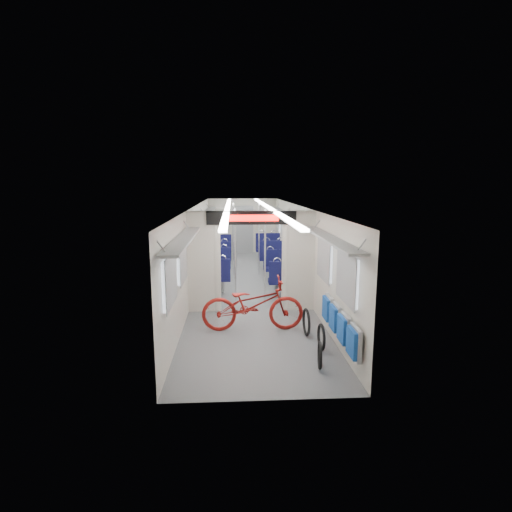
{
  "coord_description": "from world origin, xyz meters",
  "views": [
    {
      "loc": [
        -0.41,
        -10.95,
        2.88
      ],
      "look_at": [
        0.14,
        -1.51,
        1.18
      ],
      "focal_mm": 28.0,
      "sensor_mm": 36.0,
      "label": 1
    }
  ],
  "objects_px": {
    "flip_bench": "(339,324)",
    "seat_bay_far_left": "(219,250)",
    "bike_hoop_b": "(321,338)",
    "stanchion_far_right": "(259,240)",
    "stanchion_near_left": "(235,256)",
    "bicycle": "(253,304)",
    "bike_hoop_a": "(320,357)",
    "seat_bay_far_right": "(270,249)",
    "stanchion_far_left": "(234,239)",
    "seat_bay_near_right": "(282,270)",
    "seat_bay_near_left": "(215,268)",
    "stanchion_near_right": "(265,258)",
    "bike_hoop_c": "(306,323)"
  },
  "relations": [
    {
      "from": "bike_hoop_b",
      "to": "stanchion_near_left",
      "type": "bearing_deg",
      "value": 115.04
    },
    {
      "from": "seat_bay_near_left",
      "to": "seat_bay_near_right",
      "type": "relative_size",
      "value": 1.01
    },
    {
      "from": "seat_bay_near_left",
      "to": "seat_bay_near_right",
      "type": "xyz_separation_m",
      "value": [
        1.87,
        -0.42,
        -0.0
      ]
    },
    {
      "from": "seat_bay_near_left",
      "to": "stanchion_near_left",
      "type": "bearing_deg",
      "value": -69.11
    },
    {
      "from": "seat_bay_near_right",
      "to": "seat_bay_far_left",
      "type": "height_order",
      "value": "seat_bay_far_left"
    },
    {
      "from": "stanchion_near_left",
      "to": "stanchion_far_left",
      "type": "xyz_separation_m",
      "value": [
        -0.03,
        2.94,
        0.0
      ]
    },
    {
      "from": "seat_bay_far_right",
      "to": "stanchion_far_right",
      "type": "relative_size",
      "value": 0.97
    },
    {
      "from": "seat_bay_far_left",
      "to": "bike_hoop_c",
      "type": "bearing_deg",
      "value": -74.7
    },
    {
      "from": "seat_bay_near_left",
      "to": "seat_bay_far_right",
      "type": "xyz_separation_m",
      "value": [
        1.87,
        2.98,
        0.03
      ]
    },
    {
      "from": "seat_bay_far_left",
      "to": "stanchion_far_left",
      "type": "bearing_deg",
      "value": -71.18
    },
    {
      "from": "bike_hoop_a",
      "to": "stanchion_far_right",
      "type": "relative_size",
      "value": 0.19
    },
    {
      "from": "seat_bay_far_right",
      "to": "stanchion_near_left",
      "type": "distance_m",
      "value": 4.71
    },
    {
      "from": "bike_hoop_a",
      "to": "seat_bay_near_right",
      "type": "bearing_deg",
      "value": 90.02
    },
    {
      "from": "bicycle",
      "to": "stanchion_near_left",
      "type": "bearing_deg",
      "value": 7.99
    },
    {
      "from": "bicycle",
      "to": "stanchion_near_right",
      "type": "relative_size",
      "value": 0.88
    },
    {
      "from": "flip_bench",
      "to": "seat_bay_far_left",
      "type": "relative_size",
      "value": 1.0
    },
    {
      "from": "bike_hoop_a",
      "to": "seat_bay_far_left",
      "type": "relative_size",
      "value": 0.21
    },
    {
      "from": "bike_hoop_c",
      "to": "seat_bay_far_right",
      "type": "height_order",
      "value": "seat_bay_far_right"
    },
    {
      "from": "stanchion_near_left",
      "to": "bike_hoop_a",
      "type": "bearing_deg",
      "value": -71.49
    },
    {
      "from": "seat_bay_far_left",
      "to": "stanchion_far_right",
      "type": "height_order",
      "value": "stanchion_far_right"
    },
    {
      "from": "bicycle",
      "to": "bike_hoop_b",
      "type": "height_order",
      "value": "bicycle"
    },
    {
      "from": "bike_hoop_c",
      "to": "stanchion_near_right",
      "type": "xyz_separation_m",
      "value": [
        -0.63,
        2.14,
        0.9
      ]
    },
    {
      "from": "bicycle",
      "to": "bike_hoop_c",
      "type": "relative_size",
      "value": 3.73
    },
    {
      "from": "bike_hoop_b",
      "to": "stanchion_far_right",
      "type": "distance_m",
      "value": 6.14
    },
    {
      "from": "stanchion_near_right",
      "to": "stanchion_far_right",
      "type": "bearing_deg",
      "value": 88.88
    },
    {
      "from": "bike_hoop_a",
      "to": "seat_bay_far_right",
      "type": "xyz_separation_m",
      "value": [
        -0.0,
        8.36,
        0.37
      ]
    },
    {
      "from": "bike_hoop_b",
      "to": "seat_bay_near_right",
      "type": "height_order",
      "value": "seat_bay_near_right"
    },
    {
      "from": "flip_bench",
      "to": "seat_bay_far_right",
      "type": "relative_size",
      "value": 0.93
    },
    {
      "from": "bike_hoop_b",
      "to": "bicycle",
      "type": "bearing_deg",
      "value": 137.47
    },
    {
      "from": "bike_hoop_a",
      "to": "seat_bay_far_left",
      "type": "height_order",
      "value": "seat_bay_far_left"
    },
    {
      "from": "seat_bay_near_left",
      "to": "stanchion_far_right",
      "type": "bearing_deg",
      "value": 45.3
    },
    {
      "from": "stanchion_near_right",
      "to": "stanchion_near_left",
      "type": "bearing_deg",
      "value": 155.48
    },
    {
      "from": "bike_hoop_a",
      "to": "stanchion_far_left",
      "type": "height_order",
      "value": "stanchion_far_left"
    },
    {
      "from": "bike_hoop_a",
      "to": "seat_bay_far_right",
      "type": "distance_m",
      "value": 8.36
    },
    {
      "from": "bike_hoop_b",
      "to": "stanchion_near_left",
      "type": "distance_m",
      "value": 3.61
    },
    {
      "from": "bike_hoop_b",
      "to": "stanchion_near_right",
      "type": "height_order",
      "value": "stanchion_near_right"
    },
    {
      "from": "bike_hoop_c",
      "to": "stanchion_near_right",
      "type": "bearing_deg",
      "value": 106.43
    },
    {
      "from": "seat_bay_far_right",
      "to": "stanchion_far_left",
      "type": "distance_m",
      "value": 2.12
    },
    {
      "from": "seat_bay_far_right",
      "to": "seat_bay_near_left",
      "type": "bearing_deg",
      "value": -122.14
    },
    {
      "from": "flip_bench",
      "to": "seat_bay_far_right",
      "type": "height_order",
      "value": "seat_bay_far_right"
    },
    {
      "from": "bicycle",
      "to": "stanchion_far_right",
      "type": "height_order",
      "value": "stanchion_far_right"
    },
    {
      "from": "stanchion_far_right",
      "to": "flip_bench",
      "type": "bearing_deg",
      "value": -81.5
    },
    {
      "from": "bicycle",
      "to": "seat_bay_far_left",
      "type": "height_order",
      "value": "seat_bay_far_left"
    },
    {
      "from": "bicycle",
      "to": "seat_bay_near_left",
      "type": "height_order",
      "value": "seat_bay_near_left"
    },
    {
      "from": "flip_bench",
      "to": "bike_hoop_a",
      "type": "distance_m",
      "value": 0.72
    },
    {
      "from": "bike_hoop_b",
      "to": "stanchion_near_left",
      "type": "relative_size",
      "value": 0.21
    },
    {
      "from": "bike_hoop_b",
      "to": "seat_bay_near_right",
      "type": "distance_m",
      "value": 4.27
    },
    {
      "from": "bicycle",
      "to": "bike_hoop_a",
      "type": "relative_size",
      "value": 4.53
    },
    {
      "from": "flip_bench",
      "to": "stanchion_near_left",
      "type": "distance_m",
      "value": 3.87
    },
    {
      "from": "bike_hoop_a",
      "to": "stanchion_near_left",
      "type": "relative_size",
      "value": 0.19
    }
  ]
}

